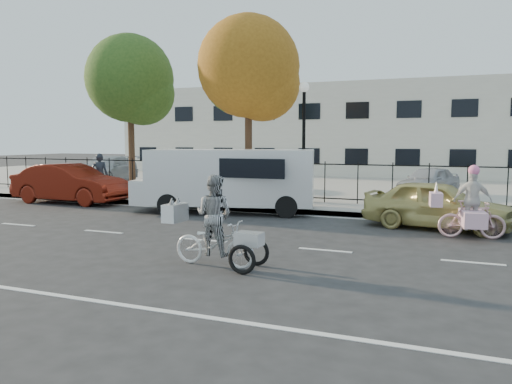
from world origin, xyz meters
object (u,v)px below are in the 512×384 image
at_px(lamppost, 304,121).
at_px(lot_car_d, 429,181).
at_px(unicorn_bike, 471,212).
at_px(red_sedan, 70,183).
at_px(gold_sedan, 437,205).
at_px(lot_car_a, 106,170).
at_px(pedestrian, 100,175).
at_px(white_van, 228,178).
at_px(lot_car_b, 238,177).
at_px(zebra_trike, 215,231).

bearing_deg(lamppost, lot_car_d, 43.64).
distance_m(unicorn_bike, red_sedan, 14.26).
distance_m(gold_sedan, lot_car_a, 18.02).
distance_m(red_sedan, pedestrian, 1.27).
height_order(lamppost, white_van, lamppost).
xyz_separation_m(lot_car_b, lot_car_d, (8.08, 0.85, 0.02)).
xyz_separation_m(lamppost, lot_car_b, (-3.94, 3.09, -2.37)).
relative_size(gold_sedan, lot_car_a, 0.80).
bearing_deg(lot_car_b, red_sedan, -109.78).
relative_size(zebra_trike, lot_car_b, 0.49).
bearing_deg(lamppost, white_van, -129.99).
xyz_separation_m(lot_car_a, lot_car_d, (16.06, -0.02, -0.11)).
relative_size(pedestrian, lot_car_d, 0.49).
relative_size(zebra_trike, lot_car_d, 0.58).
relative_size(white_van, red_sedan, 1.38).
height_order(lamppost, zebra_trike, lamppost).
bearing_deg(lot_car_a, lamppost, -29.86).
bearing_deg(gold_sedan, lot_car_d, 13.74).
relative_size(zebra_trike, lot_car_a, 0.42).
xyz_separation_m(gold_sedan, pedestrian, (-12.85, 1.84, 0.35)).
bearing_deg(lot_car_a, red_sedan, -73.79).
xyz_separation_m(white_van, gold_sedan, (6.62, -0.70, -0.50)).
bearing_deg(zebra_trike, lot_car_b, 24.24).
bearing_deg(lot_car_b, white_van, -48.21).
xyz_separation_m(zebra_trike, white_van, (-2.77, 6.62, 0.48)).
relative_size(unicorn_bike, white_van, 0.29).
bearing_deg(white_van, lot_car_a, 133.96).
distance_m(white_van, lot_car_b, 5.77).
xyz_separation_m(unicorn_bike, lot_car_d, (-1.37, 8.10, 0.08)).
bearing_deg(lot_car_b, lot_car_a, -164.90).
distance_m(zebra_trike, pedestrian, 11.89).
distance_m(unicorn_bike, white_van, 7.67).
height_order(unicorn_bike, lot_car_d, unicorn_bike).
xyz_separation_m(lamppost, white_van, (-1.93, -2.30, -1.95)).
distance_m(lamppost, lot_car_b, 5.54).
bearing_deg(white_van, gold_sedan, -20.04).
bearing_deg(white_van, red_sedan, 166.00).
bearing_deg(pedestrian, white_van, 138.99).
xyz_separation_m(lamppost, lot_car_a, (-11.93, 3.96, -2.25)).
bearing_deg(unicorn_bike, lot_car_d, 1.93).
bearing_deg(unicorn_bike, white_van, 68.33).
distance_m(pedestrian, lot_car_a, 6.35).
bearing_deg(white_van, lot_car_b, 96.48).
relative_size(unicorn_bike, gold_sedan, 0.47).
bearing_deg(unicorn_bike, red_sedan, 74.87).
xyz_separation_m(white_van, lot_car_b, (-2.01, 5.39, -0.43)).
bearing_deg(lamppost, red_sedan, -165.09).
xyz_separation_m(zebra_trike, unicorn_bike, (4.66, 4.76, -0.01)).
distance_m(lamppost, white_van, 3.58).
height_order(zebra_trike, white_van, white_van).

